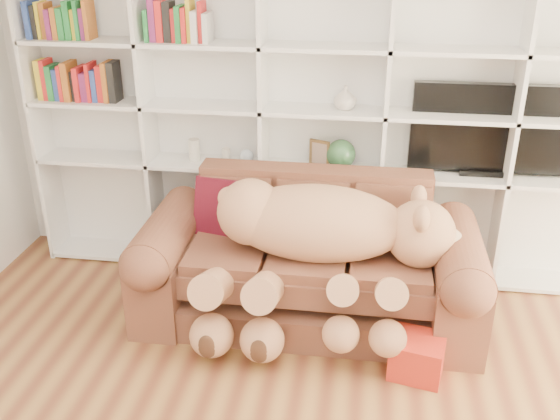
% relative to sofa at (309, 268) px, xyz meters
% --- Properties ---
extents(wall_back, '(5.00, 0.02, 2.70)m').
position_rel_sofa_xyz_m(wall_back, '(0.02, 0.84, 0.99)').
color(wall_back, white).
rests_on(wall_back, floor).
extents(bookshelf, '(4.43, 0.35, 2.40)m').
position_rel_sofa_xyz_m(bookshelf, '(-0.22, 0.71, 0.94)').
color(bookshelf, white).
rests_on(bookshelf, floor).
extents(sofa, '(2.30, 0.99, 0.97)m').
position_rel_sofa_xyz_m(sofa, '(0.00, 0.00, 0.00)').
color(sofa, brown).
rests_on(sofa, floor).
extents(teddy_bear, '(1.69, 0.93, 0.98)m').
position_rel_sofa_xyz_m(teddy_bear, '(0.07, -0.19, 0.30)').
color(teddy_bear, tan).
rests_on(teddy_bear, sofa).
extents(throw_pillow, '(0.47, 0.32, 0.44)m').
position_rel_sofa_xyz_m(throw_pillow, '(-0.61, 0.16, 0.34)').
color(throw_pillow, '#550E22').
rests_on(throw_pillow, sofa).
extents(gift_box, '(0.37, 0.35, 0.25)m').
position_rel_sofa_xyz_m(gift_box, '(0.73, -0.55, -0.24)').
color(gift_box, '#B62818').
rests_on(gift_box, floor).
extents(tv, '(1.12, 0.18, 0.66)m').
position_rel_sofa_xyz_m(tv, '(1.21, 0.70, 0.83)').
color(tv, black).
rests_on(tv, bookshelf).
extents(picture_frame, '(0.16, 0.08, 0.20)m').
position_rel_sofa_xyz_m(picture_frame, '(0.00, 0.65, 0.61)').
color(picture_frame, brown).
rests_on(picture_frame, bookshelf).
extents(green_vase, '(0.22, 0.22, 0.22)m').
position_rel_sofa_xyz_m(green_vase, '(0.16, 0.65, 0.61)').
color(green_vase, '#2C5731').
rests_on(green_vase, bookshelf).
extents(figurine_tall, '(0.10, 0.10, 0.17)m').
position_rel_sofa_xyz_m(figurine_tall, '(-0.96, 0.65, 0.59)').
color(figurine_tall, beige).
rests_on(figurine_tall, bookshelf).
extents(figurine_short, '(0.07, 0.07, 0.11)m').
position_rel_sofa_xyz_m(figurine_short, '(-0.71, 0.65, 0.55)').
color(figurine_short, beige).
rests_on(figurine_short, bookshelf).
extents(snow_globe, '(0.11, 0.11, 0.11)m').
position_rel_sofa_xyz_m(snow_globe, '(-0.55, 0.65, 0.56)').
color(snow_globe, silver).
rests_on(snow_globe, bookshelf).
extents(shelf_vase, '(0.18, 0.18, 0.17)m').
position_rel_sofa_xyz_m(shelf_vase, '(0.17, 0.65, 1.04)').
color(shelf_vase, beige).
rests_on(shelf_vase, bookshelf).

